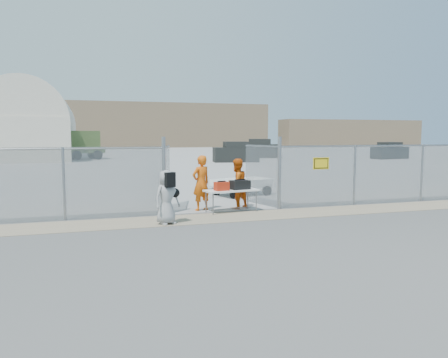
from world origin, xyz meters
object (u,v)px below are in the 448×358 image
object	(u,v)px
security_worker_left	(201,183)
security_worker_right	(237,184)
folding_table	(231,201)
utility_trailer	(242,187)
visitor	(167,197)

from	to	relation	value
security_worker_left	security_worker_right	bearing A→B (deg)	158.25
folding_table	security_worker_right	world-z (taller)	security_worker_right
folding_table	security_worker_left	world-z (taller)	security_worker_left
security_worker_right	utility_trailer	xyz separation A→B (m)	(1.28, 3.10, -0.50)
folding_table	visitor	xyz separation A→B (m)	(-2.38, -1.34, 0.41)
security_worker_right	utility_trailer	bearing A→B (deg)	-136.16
folding_table	utility_trailer	size ratio (longest dim) A/B	0.57
folding_table	security_worker_right	distance (m)	0.86
security_worker_left	security_worker_right	xyz separation A→B (m)	(1.27, 0.00, -0.07)
folding_table	visitor	world-z (taller)	visitor
visitor	security_worker_right	bearing A→B (deg)	12.37
utility_trailer	visitor	bearing A→B (deg)	-145.61
security_worker_left	utility_trailer	world-z (taller)	security_worker_left
folding_table	security_worker_right	size ratio (longest dim) A/B	1.02
utility_trailer	folding_table	bearing A→B (deg)	-131.13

